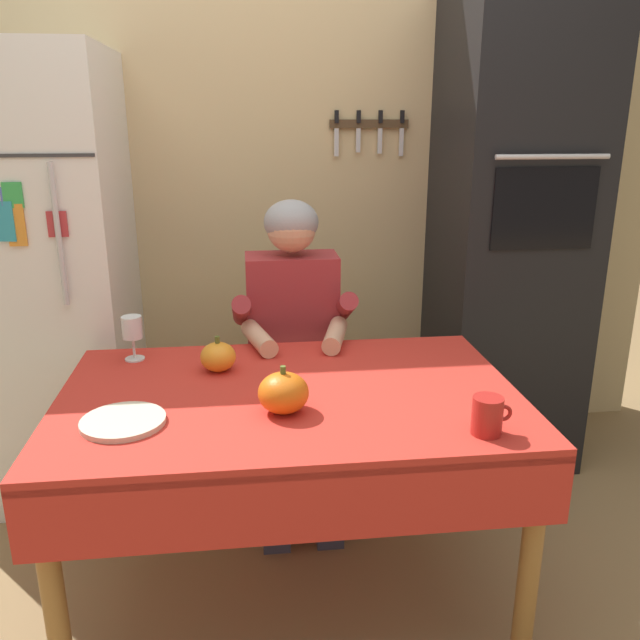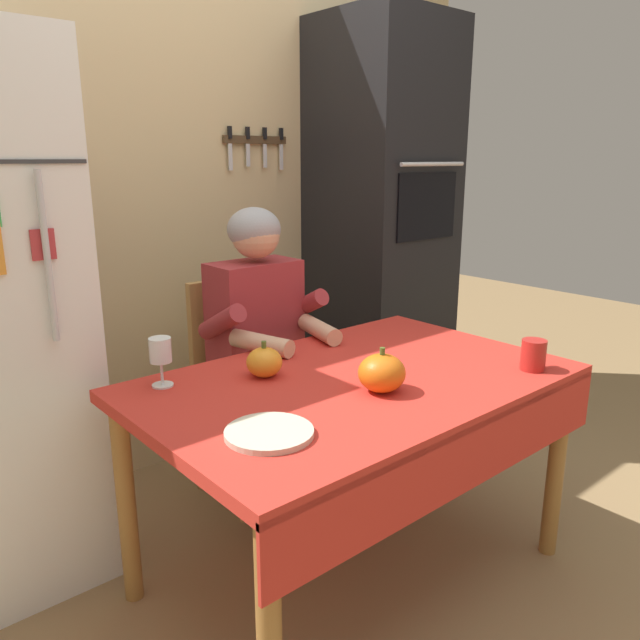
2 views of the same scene
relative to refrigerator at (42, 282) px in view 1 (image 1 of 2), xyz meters
The scene contains 12 objects.
ground_plane 1.62m from the refrigerator, 45.29° to the right, with size 10.00×10.00×0.00m, color #93754C.
back_wall_assembly 1.15m from the refrigerator, 21.32° to the left, with size 3.70×0.13×2.60m.
refrigerator is the anchor object (origin of this frame).
wall_oven 2.01m from the refrigerator, ahead, with size 0.60×0.64×2.10m.
dining_table 1.32m from the refrigerator, 42.91° to the right, with size 1.40×0.90×0.74m.
chair_behind_person 1.09m from the refrigerator, ahead, with size 0.40×0.40×0.93m.
seated_person 1.06m from the refrigerator, 15.46° to the right, with size 0.47×0.55×1.25m.
coffee_mug 1.89m from the refrigerator, 39.56° to the right, with size 0.11×0.08×0.10m.
wine_glass 0.69m from the refrigerator, 50.24° to the right, with size 0.07×0.07×0.16m.
pumpkin_large 1.37m from the refrigerator, 47.33° to the right, with size 0.15×0.15×0.14m.
pumpkin_medium 0.99m from the refrigerator, 42.27° to the right, with size 0.12×0.12×0.12m.
serving_tray 1.15m from the refrigerator, 64.94° to the right, with size 0.23×0.23×0.02m, color beige.
Camera 1 is at (-0.12, -1.74, 1.55)m, focal length 36.53 mm.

